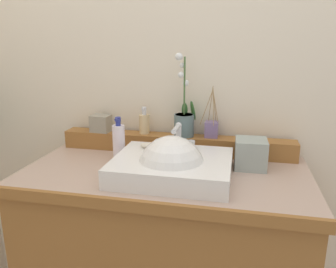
# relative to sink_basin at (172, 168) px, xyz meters

# --- Properties ---
(wall_back) EXTENTS (3.03, 0.20, 2.76)m
(wall_back) POSITION_rel_sink_basin_xyz_m (-0.04, 0.47, 0.46)
(wall_back) COLOR beige
(wall_back) RESTS_ON ground
(vanity_cabinet) EXTENTS (1.18, 0.61, 0.89)m
(vanity_cabinet) POSITION_rel_sink_basin_xyz_m (-0.04, 0.07, -0.48)
(vanity_cabinet) COLOR #965F2B
(vanity_cabinet) RESTS_ON ground
(back_ledge) EXTENTS (1.11, 0.09, 0.08)m
(back_ledge) POSITION_rel_sink_basin_xyz_m (-0.04, 0.31, 0.00)
(back_ledge) COLOR #965F2B
(back_ledge) RESTS_ON vanity_cabinet
(sink_basin) EXTENTS (0.46, 0.38, 0.29)m
(sink_basin) POSITION_rel_sink_basin_xyz_m (0.00, 0.00, 0.00)
(sink_basin) COLOR white
(sink_basin) RESTS_ON vanity_cabinet
(soap_bar) EXTENTS (0.07, 0.04, 0.02)m
(soap_bar) POSITION_rel_sink_basin_xyz_m (-0.13, 0.11, 0.05)
(soap_bar) COLOR beige
(soap_bar) RESTS_ON sink_basin
(potted_plant) EXTENTS (0.11, 0.10, 0.39)m
(potted_plant) POSITION_rel_sink_basin_xyz_m (-0.00, 0.31, 0.13)
(potted_plant) COLOR slate
(potted_plant) RESTS_ON back_ledge
(soap_dispenser) EXTENTS (0.05, 0.05, 0.13)m
(soap_dispenser) POSITION_rel_sink_basin_xyz_m (-0.20, 0.31, 0.10)
(soap_dispenser) COLOR #DBBD88
(soap_dispenser) RESTS_ON back_ledge
(reed_diffuser) EXTENTS (0.08, 0.09, 0.24)m
(reed_diffuser) POSITION_rel_sink_basin_xyz_m (0.13, 0.32, 0.09)
(reed_diffuser) COLOR slate
(reed_diffuser) RESTS_ON back_ledge
(trinket_box) EXTENTS (0.10, 0.08, 0.08)m
(trinket_box) POSITION_rel_sink_basin_xyz_m (-0.42, 0.30, 0.09)
(trinket_box) COLOR gray
(trinket_box) RESTS_ON back_ledge
(lotion_bottle) EXTENTS (0.06, 0.06, 0.20)m
(lotion_bottle) POSITION_rel_sink_basin_xyz_m (-0.27, 0.15, 0.05)
(lotion_bottle) COLOR white
(lotion_bottle) RESTS_ON vanity_cabinet
(tissue_box) EXTENTS (0.13, 0.13, 0.12)m
(tissue_box) POSITION_rel_sink_basin_xyz_m (0.30, 0.17, 0.02)
(tissue_box) COLOR #96A097
(tissue_box) RESTS_ON vanity_cabinet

